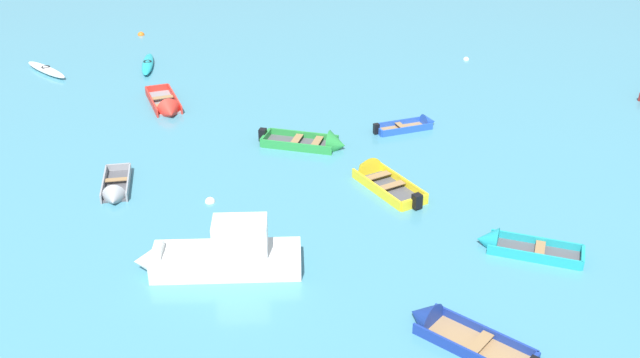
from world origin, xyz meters
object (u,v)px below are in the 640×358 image
kayak_turquoise_midfield_right (148,64)px  rowboat_red_far_back (167,108)px  rowboat_blue_outer_right (417,125)px  rowboat_deep_blue_cluster_outer (444,328)px  mooring_buoy_outer_edge (141,35)px  kayak_white_near_right (46,70)px  mooring_buoy_central (466,60)px  mooring_buoy_far_field (210,202)px  motor_launch_white_cluster_inner (216,255)px  rowboat_grey_near_left (115,192)px  rowboat_yellow_back_row_right (376,176)px  rowboat_green_center (320,144)px  rowboat_turquoise_midfield_left (507,245)px

kayak_turquoise_midfield_right → rowboat_red_far_back: rowboat_red_far_back is taller
rowboat_blue_outer_right → rowboat_red_far_back: bearing=-174.9°
rowboat_deep_blue_cluster_outer → mooring_buoy_outer_edge: (-21.25, 23.73, -0.15)m
rowboat_deep_blue_cluster_outer → kayak_white_near_right: size_ratio=1.04×
rowboat_blue_outer_right → rowboat_deep_blue_cluster_outer: size_ratio=0.74×
rowboat_deep_blue_cluster_outer → mooring_buoy_central: bearing=93.0°
mooring_buoy_central → mooring_buoy_far_field: bearing=-112.1°
motor_launch_white_cluster_inner → kayak_white_near_right: motor_launch_white_cluster_inner is taller
mooring_buoy_central → mooring_buoy_outer_edge: 19.98m
motor_launch_white_cluster_inner → rowboat_deep_blue_cluster_outer: (7.09, -1.19, -0.40)m
motor_launch_white_cluster_inner → mooring_buoy_outer_edge: (-14.16, 22.54, -0.56)m
mooring_buoy_central → kayak_white_near_right: bearing=-159.8°
kayak_turquoise_midfield_right → mooring_buoy_far_field: 15.99m
kayak_turquoise_midfield_right → rowboat_grey_near_left: bearing=-67.8°
mooring_buoy_outer_edge → kayak_turquoise_midfield_right: bearing=-59.5°
rowboat_yellow_back_row_right → mooring_buoy_central: 15.83m
mooring_buoy_outer_edge → rowboat_blue_outer_right: bearing=-28.3°
mooring_buoy_far_field → rowboat_blue_outer_right: bearing=53.9°
rowboat_yellow_back_row_right → rowboat_blue_outer_right: rowboat_yellow_back_row_right is taller
rowboat_yellow_back_row_right → rowboat_green_center: bearing=140.1°
rowboat_blue_outer_right → kayak_white_near_right: rowboat_blue_outer_right is taller
motor_launch_white_cluster_inner → mooring_buoy_far_field: 4.37m
rowboat_red_far_back → mooring_buoy_outer_edge: bearing=122.5°
rowboat_green_center → mooring_buoy_far_field: 6.13m
rowboat_blue_outer_right → mooring_buoy_outer_edge: bearing=151.7°
motor_launch_white_cluster_inner → rowboat_turquoise_midfield_left: bearing=22.0°
kayak_turquoise_midfield_right → rowboat_grey_near_left: size_ratio=1.19×
rowboat_deep_blue_cluster_outer → kayak_white_near_right: bearing=145.0°
rowboat_grey_near_left → rowboat_turquoise_midfield_left: rowboat_turquoise_midfield_left is taller
rowboat_red_far_back → rowboat_deep_blue_cluster_outer: 19.05m
rowboat_blue_outer_right → rowboat_turquoise_midfield_left: size_ratio=0.81×
rowboat_turquoise_midfield_left → mooring_buoy_central: size_ratio=10.79×
rowboat_yellow_back_row_right → rowboat_green_center: 3.64m
kayak_turquoise_midfield_right → kayak_white_near_right: (-4.82, -2.25, 0.00)m
kayak_turquoise_midfield_right → kayak_white_near_right: 5.32m
motor_launch_white_cluster_inner → mooring_buoy_central: bearing=75.7°
rowboat_blue_outer_right → mooring_buoy_far_field: rowboat_blue_outer_right is taller
kayak_turquoise_midfield_right → rowboat_red_far_back: 6.76m
rowboat_yellow_back_row_right → mooring_buoy_central: size_ratio=10.66×
rowboat_deep_blue_cluster_outer → mooring_buoy_far_field: rowboat_deep_blue_cluster_outer is taller
rowboat_yellow_back_row_right → kayak_white_near_right: size_ratio=0.94×
motor_launch_white_cluster_inner → rowboat_grey_near_left: size_ratio=1.76×
rowboat_green_center → rowboat_deep_blue_cluster_outer: bearing=-59.5°
motor_launch_white_cluster_inner → rowboat_deep_blue_cluster_outer: bearing=-9.6°
motor_launch_white_cluster_inner → kayak_white_near_right: size_ratio=1.48×
motor_launch_white_cluster_inner → rowboat_deep_blue_cluster_outer: size_ratio=1.42×
rowboat_yellow_back_row_right → rowboat_grey_near_left: bearing=-158.0°
mooring_buoy_outer_edge → rowboat_red_far_back: bearing=-57.5°
rowboat_red_far_back → mooring_buoy_outer_edge: (-7.04, 11.05, -0.18)m
motor_launch_white_cluster_inner → rowboat_green_center: (0.82, 9.43, -0.39)m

